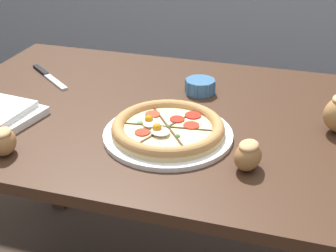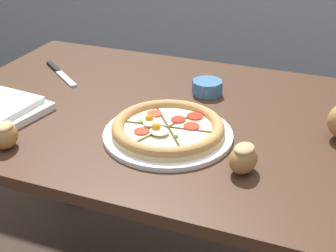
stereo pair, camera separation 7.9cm
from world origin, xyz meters
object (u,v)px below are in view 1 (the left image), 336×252
Objects in this scene: dining_table at (179,144)px; ramekin_bowl at (200,86)px; pizza at (168,130)px; bread_piece_near at (248,155)px; knife_main at (49,77)px; bread_piece_far at (4,141)px.

dining_table is 14.82× the size of ramekin_bowl.
pizza is at bearing -93.13° from ramekin_bowl.
bread_piece_near is (0.22, -0.22, 0.13)m from dining_table.
pizza is (0.01, -0.13, 0.12)m from dining_table.
pizza reaches higher than ramekin_bowl.
ramekin_bowl is 1.05× the size of bread_piece_near.
pizza is 1.62× the size of knife_main.
bread_piece_near is at bearing 10.26° from bread_piece_far.
bread_piece_near is (0.21, -0.09, 0.02)m from pizza.
pizza is 0.54m from knife_main.
bread_piece_far reaches higher than knife_main.
dining_table is at bearing 93.22° from pizza.
ramekin_bowl is at bearing 40.66° from knife_main.
pizza is 3.90× the size of bread_piece_far.
pizza is 3.63× the size of bread_piece_near.
bread_piece_near is at bearing -44.85° from dining_table.
bread_piece_near is 0.45× the size of knife_main.
bread_piece_near reaches higher than bread_piece_far.
bread_piece_far reaches higher than ramekin_bowl.
pizza is 0.28m from ramekin_bowl.
pizza is 3.46× the size of ramekin_bowl.
ramekin_bowl is 0.47× the size of knife_main.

